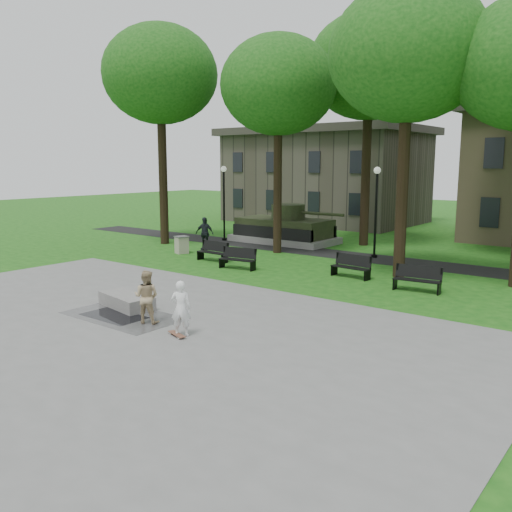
{
  "coord_description": "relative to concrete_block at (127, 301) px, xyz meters",
  "views": [
    {
      "loc": [
        12.89,
        -13.69,
        4.9
      ],
      "look_at": [
        0.31,
        2.42,
        1.4
      ],
      "focal_mm": 38.0,
      "sensor_mm": 36.0,
      "label": 1
    }
  ],
  "objects": [
    {
      "name": "friend_watching",
      "position": [
        1.97,
        -0.79,
        0.6
      ],
      "size": [
        0.99,
        0.89,
        1.66
      ],
      "primitive_type": "imported",
      "rotation": [
        0.0,
        0.0,
        3.55
      ],
      "color": "tan",
      "rests_on": "plaza"
    },
    {
      "name": "tree_2",
      "position": [
        5.23,
        10.69,
        9.07
      ],
      "size": [
        6.6,
        6.6,
        12.16
      ],
      "color": "black",
      "rests_on": "ground"
    },
    {
      "name": "puddle",
      "position": [
        0.56,
        -0.97,
        -0.22
      ],
      "size": [
        2.2,
        1.2,
        0.0
      ],
      "primitive_type": "cube",
      "color": "black",
      "rests_on": "plaza"
    },
    {
      "name": "ground",
      "position": [
        1.73,
        2.19,
        -0.24
      ],
      "size": [
        120.0,
        120.0,
        0.0
      ],
      "primitive_type": "plane",
      "color": "#154E12",
      "rests_on": "ground"
    },
    {
      "name": "lamp_left",
      "position": [
        -8.27,
        14.49,
        2.55
      ],
      "size": [
        0.36,
        0.36,
        4.73
      ],
      "color": "black",
      "rests_on": "ground"
    },
    {
      "name": "park_bench_2",
      "position": [
        3.69,
        9.24,
        0.28
      ],
      "size": [
        1.83,
        0.69,
        1.0
      ],
      "rotation": [
        0.0,
        0.0,
        -0.1
      ],
      "color": "black",
      "rests_on": "ground"
    },
    {
      "name": "lamp_mid",
      "position": [
        2.23,
        14.49,
        2.55
      ],
      "size": [
        0.36,
        0.36,
        4.73
      ],
      "color": "black",
      "rests_on": "ground"
    },
    {
      "name": "park_bench_3",
      "position": [
        6.96,
        8.5,
        0.28
      ],
      "size": [
        1.84,
        0.72,
        1.0
      ],
      "rotation": [
        0.0,
        0.0,
        0.11
      ],
      "color": "black",
      "rests_on": "ground"
    },
    {
      "name": "tank_monument",
      "position": [
        -4.73,
        16.19,
        0.61
      ],
      "size": [
        7.45,
        3.4,
        2.4
      ],
      "color": "gray",
      "rests_on": "ground"
    },
    {
      "name": "park_bench_0",
      "position": [
        -3.75,
        8.52,
        0.28
      ],
      "size": [
        1.81,
        0.58,
        1.0
      ],
      "rotation": [
        0.0,
        0.0,
        -0.03
      ],
      "color": "black",
      "rests_on": "ground"
    },
    {
      "name": "trash_bin",
      "position": [
        -6.75,
        9.21,
        0.24
      ],
      "size": [
        0.84,
        0.84,
        0.96
      ],
      "rotation": [
        0.0,
        0.0,
        -0.34
      ],
      "color": "#B4AE94",
      "rests_on": "ground"
    },
    {
      "name": "tree_0",
      "position": [
        -10.27,
        11.19,
        9.78
      ],
      "size": [
        6.8,
        6.8,
        12.97
      ],
      "color": "black",
      "rests_on": "ground"
    },
    {
      "name": "pedestrian_walker",
      "position": [
        -6.66,
        10.95,
        0.7
      ],
      "size": [
        1.19,
        0.76,
        1.88
      ],
      "primitive_type": "imported",
      "rotation": [
        0.0,
        0.0,
        0.3
      ],
      "color": "black",
      "rests_on": "ground"
    },
    {
      "name": "building_left",
      "position": [
        -9.27,
        28.69,
        3.35
      ],
      "size": [
        15.0,
        10.0,
        7.2
      ],
      "primitive_type": "cube",
      "color": "#4C443D",
      "rests_on": "ground"
    },
    {
      "name": "footpath",
      "position": [
        1.73,
        14.19,
        -0.24
      ],
      "size": [
        44.0,
        2.6,
        0.01
      ],
      "primitive_type": "cube",
      "color": "black",
      "rests_on": "ground"
    },
    {
      "name": "skateboarder",
      "position": [
        3.74,
        -1.03,
        0.58
      ],
      "size": [
        0.7,
        0.63,
        1.62
      ],
      "primitive_type": "imported",
      "rotation": [
        0.0,
        0.0,
        3.68
      ],
      "color": "white",
      "rests_on": "plaza"
    },
    {
      "name": "plaza",
      "position": [
        1.73,
        -2.81,
        -0.23
      ],
      "size": [
        22.0,
        16.0,
        0.02
      ],
      "primitive_type": "cube",
      "color": "gray",
      "rests_on": "ground"
    },
    {
      "name": "tree_4",
      "position": [
        -0.27,
        18.19,
        10.15
      ],
      "size": [
        7.2,
        7.2,
        13.5
      ],
      "color": "black",
      "rests_on": "ground"
    },
    {
      "name": "tree_1",
      "position": [
        -2.77,
        12.69,
        8.71
      ],
      "size": [
        6.2,
        6.2,
        11.63
      ],
      "color": "black",
      "rests_on": "ground"
    },
    {
      "name": "concrete_block",
      "position": [
        0.0,
        0.0,
        0.0
      ],
      "size": [
        2.34,
        1.36,
        0.45
      ],
      "primitive_type": "cube",
      "rotation": [
        0.0,
        0.0,
        -0.17
      ],
      "color": "gray",
      "rests_on": "plaza"
    },
    {
      "name": "park_bench_1",
      "position": [
        -1.43,
        7.71,
        0.28
      ],
      "size": [
        1.85,
        0.8,
        1.0
      ],
      "rotation": [
        0.0,
        0.0,
        0.16
      ],
      "color": "black",
      "rests_on": "ground"
    },
    {
      "name": "skateboard",
      "position": [
        3.68,
        -1.17,
        -0.19
      ],
      "size": [
        0.8,
        0.42,
        0.07
      ],
      "primitive_type": "cube",
      "rotation": [
        0.0,
        0.0,
        -0.3
      ],
      "color": "brown",
      "rests_on": "plaza"
    }
  ]
}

